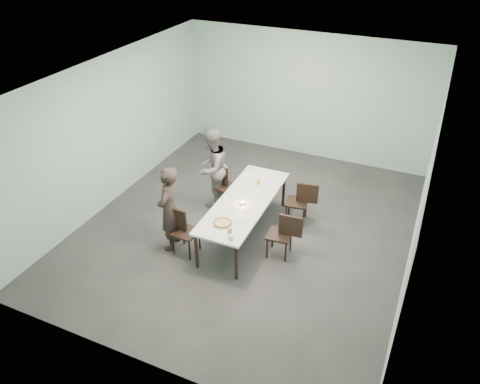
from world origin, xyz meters
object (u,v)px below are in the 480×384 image
at_px(side_plate, 239,218).
at_px(chair_near_left, 182,228).
at_px(chair_far_right, 301,200).
at_px(amber_tumbler, 258,182).
at_px(chair_near_right, 284,232).
at_px(water_tumbler, 231,237).
at_px(chair_far_left, 224,183).
at_px(diner_far, 212,168).
at_px(beer_glass, 230,232).
at_px(diner_near, 169,209).
at_px(table, 244,203).
at_px(pizza, 222,223).
at_px(tealight, 242,203).

bearing_deg(side_plate, chair_near_left, -159.15).
xyz_separation_m(chair_far_right, amber_tumbler, (-0.84, -0.17, 0.29)).
relative_size(chair_near_right, side_plate, 4.83).
relative_size(chair_near_right, amber_tumbler, 10.88).
relative_size(chair_far_right, water_tumbler, 9.67).
xyz_separation_m(chair_far_left, diner_far, (-0.24, -0.05, 0.33)).
bearing_deg(amber_tumbler, water_tumbler, -81.60).
bearing_deg(chair_far_right, water_tumbler, 65.52).
bearing_deg(water_tumbler, chair_near_left, 167.26).
relative_size(chair_near_left, beer_glass, 5.80).
distance_m(chair_far_right, water_tumbler, 2.09).
xyz_separation_m(diner_near, side_plate, (1.21, 0.33, -0.06)).
xyz_separation_m(chair_far_right, beer_glass, (-0.63, -1.89, 0.32)).
xyz_separation_m(table, diner_far, (-1.04, 0.74, 0.14)).
bearing_deg(table, beer_glass, -78.87).
height_order(pizza, tealight, tealight).
height_order(diner_near, diner_far, diner_far).
xyz_separation_m(chair_near_right, chair_far_right, (-0.05, 1.13, 0.00)).
height_order(chair_far_right, tealight, chair_far_right).
distance_m(chair_near_right, beer_glass, 1.07).
height_order(chair_near_left, chair_far_left, same).
bearing_deg(chair_far_right, table, 36.01).
bearing_deg(water_tumbler, diner_far, 124.70).
bearing_deg(chair_near_left, diner_far, 100.71).
height_order(chair_near_right, amber_tumbler, chair_near_right).
distance_m(chair_far_left, beer_glass, 2.14).
height_order(diner_far, beer_glass, diner_far).
xyz_separation_m(table, side_plate, (0.15, -0.55, 0.06)).
height_order(chair_near_left, diner_far, diner_far).
bearing_deg(water_tumbler, diner_near, 168.18).
xyz_separation_m(diner_far, side_plate, (1.19, -1.29, -0.08)).
height_order(table, beer_glass, beer_glass).
height_order(chair_near_left, side_plate, chair_near_left).
distance_m(chair_near_left, chair_far_right, 2.41).
relative_size(chair_near_left, chair_far_right, 1.00).
bearing_deg(amber_tumbler, diner_near, -124.72).
bearing_deg(amber_tumbler, side_plate, -83.33).
xyz_separation_m(chair_near_left, pizza, (0.76, 0.09, 0.27)).
relative_size(table, chair_near_left, 3.00).
distance_m(chair_far_left, chair_near_right, 2.02).
bearing_deg(pizza, amber_tumbler, 87.91).
relative_size(chair_far_left, diner_near, 0.53).
bearing_deg(diner_near, chair_far_left, 161.68).
relative_size(table, diner_far, 1.57).
xyz_separation_m(chair_near_right, diner_far, (-1.94, 1.05, 0.33)).
xyz_separation_m(chair_near_left, diner_near, (-0.25, 0.03, 0.31)).
xyz_separation_m(side_plate, beer_glass, (0.06, -0.51, 0.07)).
xyz_separation_m(table, chair_far_left, (-0.81, 0.79, -0.19)).
distance_m(pizza, side_plate, 0.33).
height_order(table, chair_far_left, chair_far_left).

